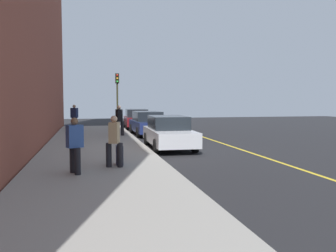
% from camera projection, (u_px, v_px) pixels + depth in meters
% --- Properties ---
extents(ground_plane, '(56.00, 56.00, 0.00)m').
position_uv_depth(ground_plane, '(170.00, 150.00, 16.66)').
color(ground_plane, black).
extents(sidewalk, '(28.00, 4.60, 0.15)m').
position_uv_depth(sidewalk, '(96.00, 150.00, 15.96)').
color(sidewalk, gray).
rests_on(sidewalk, ground).
extents(lane_stripe_centre, '(28.00, 0.14, 0.01)m').
position_uv_depth(lane_stripe_centre, '(236.00, 148.00, 17.34)').
color(lane_stripe_centre, gold).
rests_on(lane_stripe_centre, ground).
extents(parked_car_maroon, '(4.26, 2.02, 1.51)m').
position_uv_depth(parked_car_maroon, '(137.00, 119.00, 28.78)').
color(parked_car_maroon, black).
rests_on(parked_car_maroon, ground).
extents(parked_car_navy, '(4.72, 1.98, 1.51)m').
position_uv_depth(parked_car_navy, '(148.00, 123.00, 23.42)').
color(parked_car_navy, black).
rests_on(parked_car_navy, ground).
extents(parked_car_silver, '(4.76, 1.96, 1.51)m').
position_uv_depth(parked_car_silver, '(169.00, 132.00, 17.06)').
color(parked_car_silver, black).
rests_on(parked_car_silver, ground).
extents(pedestrian_navy_coat, '(0.52, 0.56, 1.75)m').
position_uv_depth(pedestrian_navy_coat, '(74.00, 116.00, 26.33)').
color(pedestrian_navy_coat, black).
rests_on(pedestrian_navy_coat, sidewalk).
extents(pedestrian_blue_coat, '(0.50, 0.51, 1.62)m').
position_uv_depth(pedestrian_blue_coat, '(75.00, 144.00, 10.53)').
color(pedestrian_blue_coat, black).
rests_on(pedestrian_blue_coat, sidewalk).
extents(pedestrian_black_coat, '(0.53, 0.58, 1.78)m').
position_uv_depth(pedestrian_black_coat, '(119.00, 120.00, 21.61)').
color(pedestrian_black_coat, black).
rests_on(pedestrian_black_coat, sidewalk).
extents(pedestrian_tan_coat, '(0.50, 0.53, 1.63)m').
position_uv_depth(pedestrian_tan_coat, '(114.00, 140.00, 11.57)').
color(pedestrian_tan_coat, black).
rests_on(pedestrian_tan_coat, sidewalk).
extents(traffic_light_pole, '(0.35, 0.26, 3.97)m').
position_uv_depth(traffic_light_pole, '(117.00, 91.00, 26.15)').
color(traffic_light_pole, '#2D2D19').
rests_on(traffic_light_pole, sidewalk).
extents(rolling_suitcase, '(0.34, 0.22, 0.99)m').
position_uv_depth(rolling_suitcase, '(120.00, 155.00, 12.03)').
color(rolling_suitcase, '#191E38').
rests_on(rolling_suitcase, sidewalk).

